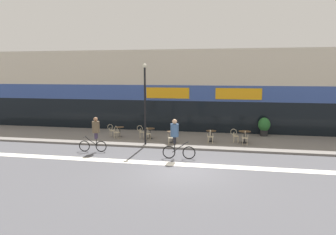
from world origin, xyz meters
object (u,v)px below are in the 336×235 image
object	(u,v)px
bistro_table_3	(211,134)
cafe_chair_4_near	(245,137)
bistro_table_2	(173,134)
planter_pot	(264,126)
cafe_chair_0_near	(117,131)
cafe_chair_3_near	(210,136)
bistro_table_1	(150,131)
cafe_chair_1_near	(147,133)
cafe_chair_4_side	(235,135)
bistro_table_0	(120,130)
cafe_chair_1_side	(141,131)
cafe_chair_0_side	(112,129)
cyclist_0	(95,132)
lamp_post	(145,98)
cafe_chair_2_near	(171,137)
cyclist_1	(176,136)
bistro_table_4	(245,134)

from	to	relation	value
bistro_table_3	cafe_chair_4_near	world-z (taller)	cafe_chair_4_near
bistro_table_2	planter_pot	size ratio (longest dim) A/B	0.56
cafe_chair_0_near	cafe_chair_4_near	bearing A→B (deg)	-83.98
bistro_table_2	bistro_table_3	xyz separation A→B (m)	(2.47, 0.82, -0.02)
cafe_chair_3_near	bistro_table_1	bearing A→B (deg)	82.40
cafe_chair_1_near	cafe_chair_4_side	world-z (taller)	same
bistro_table_0	bistro_table_2	size ratio (longest dim) A/B	0.96
cafe_chair_4_side	cafe_chair_3_near	bearing A→B (deg)	-149.59
cafe_chair_4_side	planter_pot	xyz separation A→B (m)	(2.08, 2.71, 0.23)
cafe_chair_1_near	cafe_chair_1_side	size ratio (longest dim) A/B	1.00
bistro_table_1	bistro_table_2	size ratio (longest dim) A/B	0.95
cafe_chair_0_side	cyclist_0	distance (m)	4.11
bistro_table_2	cafe_chair_4_side	xyz separation A→B (m)	(4.02, 0.82, -0.03)
planter_pot	lamp_post	world-z (taller)	lamp_post
bistro_table_1	cyclist_0	xyz separation A→B (m)	(-2.34, -3.90, 0.59)
bistro_table_0	bistro_table_1	bearing A→B (deg)	-3.32
bistro_table_3	cafe_chair_1_near	xyz separation A→B (m)	(-4.28, -0.44, -0.01)
cyclist_0	cafe_chair_2_near	bearing A→B (deg)	-156.84
bistro_table_0	bistro_table_1	world-z (taller)	bistro_table_0
bistro_table_1	cafe_chair_2_near	size ratio (longest dim) A/B	0.80
bistro_table_1	lamp_post	size ratio (longest dim) A/B	0.14
lamp_post	cyclist_1	world-z (taller)	lamp_post
cafe_chair_0_side	bistro_table_4	bearing A→B (deg)	-2.26
cyclist_1	cafe_chair_4_side	bearing A→B (deg)	49.73
cafe_chair_4_near	lamp_post	xyz separation A→B (m)	(-6.27, -1.03, 2.45)
bistro_table_3	cafe_chair_1_near	size ratio (longest dim) A/B	0.82
cafe_chair_2_near	cyclist_1	xyz separation A→B (m)	(0.82, -2.91, 0.64)
cafe_chair_0_near	cafe_chair_0_side	size ratio (longest dim) A/B	1.00
cafe_chair_4_near	cafe_chair_4_side	distance (m)	0.89
bistro_table_1	lamp_post	distance (m)	3.07
cafe_chair_4_near	cyclist_1	xyz separation A→B (m)	(-3.82, -3.72, 0.64)
lamp_post	cafe_chair_0_side	bearing A→B (deg)	147.06
cafe_chair_0_near	cyclist_0	size ratio (longest dim) A/B	0.43
cafe_chair_0_side	cafe_chair_1_side	world-z (taller)	same
cafe_chair_2_near	cafe_chair_3_near	world-z (taller)	same
cafe_chair_3_near	planter_pot	xyz separation A→B (m)	(3.64, 3.34, 0.23)
cafe_chair_1_side	cafe_chair_4_near	xyz separation A→B (m)	(7.08, -0.82, 0.00)
bistro_table_2	cafe_chair_3_near	xyz separation A→B (m)	(2.46, 0.19, -0.03)
bistro_table_2	lamp_post	world-z (taller)	lamp_post
cafe_chair_0_side	bistro_table_1	bearing A→B (deg)	-2.87
cafe_chair_0_side	cafe_chair_2_near	bearing A→B (deg)	-20.90
bistro_table_3	bistro_table_4	bearing A→B (deg)	-0.14
bistro_table_2	cyclist_0	bearing A→B (deg)	-145.02
bistro_table_0	bistro_table_1	distance (m)	2.25
cafe_chair_2_near	planter_pot	world-z (taller)	planter_pot
bistro_table_2	cafe_chair_1_side	size ratio (longest dim) A/B	0.84
cafe_chair_0_near	cafe_chair_2_near	distance (m)	4.23
bistro_table_1	bistro_table_3	size ratio (longest dim) A/B	0.97
bistro_table_0	cafe_chair_2_near	xyz separation A→B (m)	(4.06, -1.76, 0.01)
cafe_chair_1_side	planter_pot	bearing A→B (deg)	16.06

